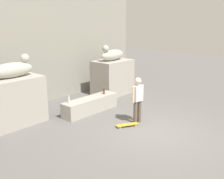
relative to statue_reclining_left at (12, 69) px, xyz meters
name	(u,v)px	position (x,y,z in m)	size (l,w,h in m)	color
ground_plane	(153,132)	(2.59, -4.15, -1.98)	(40.00, 40.00, 0.00)	#605E5B
facade_wall	(46,43)	(2.59, 1.70, 0.64)	(10.77, 0.60, 5.24)	gray
pedestal_left	(14,101)	(-0.04, 0.00, -1.13)	(1.91, 1.27, 1.69)	#A39E93
pedestal_right	(113,77)	(5.22, 0.00, -1.13)	(1.91, 1.27, 1.69)	#A39E93
statue_reclining_left	(12,69)	(0.00, 0.00, 0.00)	(1.60, 0.57, 0.78)	#AEAD9F
statue_reclining_right	(112,55)	(5.18, 0.00, 0.00)	(1.64, 0.69, 0.78)	#AEAD9F
ledge_block	(90,105)	(2.59, -1.14, -1.68)	(2.56, 0.62, 0.60)	#A39E93
skater	(138,98)	(2.95, -3.21, -1.06)	(0.53, 0.26, 1.67)	brown
skateboard	(127,125)	(2.40, -3.19, -1.91)	(0.80, 0.55, 0.08)	gold
bottle_clear	(69,100)	(1.59, -1.02, -1.26)	(0.06, 0.06, 0.30)	silver
bottle_brown	(104,91)	(3.37, -1.15, -1.26)	(0.08, 0.08, 0.29)	#593314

